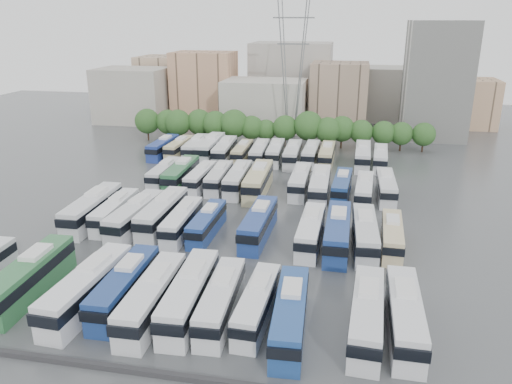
% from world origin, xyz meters
% --- Properties ---
extents(ground, '(220.00, 220.00, 0.00)m').
position_xyz_m(ground, '(0.00, 0.00, 0.00)').
color(ground, '#424447').
rests_on(ground, ground).
extents(parapet, '(56.00, 0.50, 0.50)m').
position_xyz_m(parapet, '(0.00, -33.00, 0.25)').
color(parapet, '#2D2D30').
rests_on(parapet, ground).
extents(tree_line, '(65.58, 7.46, 7.94)m').
position_xyz_m(tree_line, '(-2.25, 42.06, 4.26)').
color(tree_line, black).
rests_on(tree_line, ground).
extents(city_buildings, '(102.00, 35.00, 20.00)m').
position_xyz_m(city_buildings, '(-7.46, 71.86, 7.87)').
color(city_buildings, '#9E998E').
rests_on(city_buildings, ground).
extents(apartment_tower, '(14.00, 14.00, 26.00)m').
position_xyz_m(apartment_tower, '(34.00, 58.00, 13.00)').
color(apartment_tower, silver).
rests_on(apartment_tower, ground).
extents(electricity_pylon, '(9.00, 6.91, 33.83)m').
position_xyz_m(electricity_pylon, '(2.00, 50.00, 18.66)').
color(electricity_pylon, slate).
rests_on(electricity_pylon, ground).
extents(bus_r0_s2, '(3.43, 13.51, 4.21)m').
position_xyz_m(bus_r0_s2, '(-14.98, -23.89, 2.07)').
color(bus_r0_s2, '#2E6B3C').
rests_on(bus_r0_s2, ground).
extents(bus_r0_s4, '(3.51, 13.51, 4.20)m').
position_xyz_m(bus_r0_s4, '(-8.14, -24.77, 2.06)').
color(bus_r0_s4, silver).
rests_on(bus_r0_s4, ground).
extents(bus_r0_s5, '(2.99, 12.52, 3.91)m').
position_xyz_m(bus_r0_s5, '(-4.90, -23.53, 1.92)').
color(bus_r0_s5, navy).
rests_on(bus_r0_s5, ground).
extents(bus_r0_s6, '(3.04, 12.79, 4.00)m').
position_xyz_m(bus_r0_s6, '(-1.47, -24.99, 1.96)').
color(bus_r0_s6, silver).
rests_on(bus_r0_s6, ground).
extents(bus_r0_s7, '(3.38, 13.12, 4.08)m').
position_xyz_m(bus_r0_s7, '(1.82, -23.93, 2.00)').
color(bus_r0_s7, silver).
rests_on(bus_r0_s7, ground).
extents(bus_r0_s8, '(3.02, 11.96, 3.73)m').
position_xyz_m(bus_r0_s8, '(4.91, -24.06, 1.83)').
color(bus_r0_s8, silver).
rests_on(bus_r0_s8, ground).
extents(bus_r0_s9, '(2.83, 11.21, 3.49)m').
position_xyz_m(bus_r0_s9, '(8.31, -23.81, 1.71)').
color(bus_r0_s9, silver).
rests_on(bus_r0_s9, ground).
extents(bus_r0_s10, '(3.32, 12.54, 3.90)m').
position_xyz_m(bus_r0_s10, '(11.57, -25.29, 1.91)').
color(bus_r0_s10, navy).
rests_on(bus_r0_s10, ground).
extents(bus_r0_s12, '(3.36, 12.67, 3.94)m').
position_xyz_m(bus_r0_s12, '(18.20, -23.99, 1.93)').
color(bus_r0_s12, silver).
rests_on(bus_r0_s12, ground).
extents(bus_r0_s13, '(2.79, 12.64, 3.96)m').
position_xyz_m(bus_r0_s13, '(21.47, -23.48, 1.95)').
color(bus_r0_s13, silver).
rests_on(bus_r0_s13, ground).
extents(bus_r1_s1, '(3.24, 13.47, 4.21)m').
position_xyz_m(bus_r1_s1, '(-18.13, -5.32, 2.06)').
color(bus_r1_s1, silver).
rests_on(bus_r1_s1, ground).
extents(bus_r1_s2, '(2.83, 11.56, 3.61)m').
position_xyz_m(bus_r1_s2, '(-15.01, -4.97, 1.77)').
color(bus_r1_s2, silver).
rests_on(bus_r1_s2, ground).
extents(bus_r1_s3, '(3.42, 12.85, 3.99)m').
position_xyz_m(bus_r1_s3, '(-11.45, -6.38, 1.96)').
color(bus_r1_s3, silver).
rests_on(bus_r1_s3, ground).
extents(bus_r1_s4, '(2.97, 13.00, 4.07)m').
position_xyz_m(bus_r1_s4, '(-8.27, -4.84, 2.00)').
color(bus_r1_s4, silver).
rests_on(bus_r1_s4, ground).
extents(bus_r1_s5, '(2.67, 11.43, 3.57)m').
position_xyz_m(bus_r1_s5, '(-4.99, -6.48, 1.75)').
color(bus_r1_s5, silver).
rests_on(bus_r1_s5, ground).
extents(bus_r1_s6, '(2.56, 10.90, 3.41)m').
position_xyz_m(bus_r1_s6, '(-1.70, -6.20, 1.67)').
color(bus_r1_s6, navy).
rests_on(bus_r1_s6, ground).
extents(bus_r1_s8, '(3.05, 12.60, 3.93)m').
position_xyz_m(bus_r1_s8, '(4.97, -5.66, 1.93)').
color(bus_r1_s8, navy).
rests_on(bus_r1_s8, ground).
extents(bus_r1_s10, '(2.88, 12.13, 3.79)m').
position_xyz_m(bus_r1_s10, '(11.67, -6.54, 1.86)').
color(bus_r1_s10, silver).
rests_on(bus_r1_s10, ground).
extents(bus_r1_s11, '(2.94, 13.24, 4.15)m').
position_xyz_m(bus_r1_s11, '(14.93, -6.67, 2.04)').
color(bus_r1_s11, navy).
rests_on(bus_r1_s11, ground).
extents(bus_r1_s12, '(3.23, 12.64, 3.93)m').
position_xyz_m(bus_r1_s12, '(18.21, -6.32, 1.93)').
color(bus_r1_s12, silver).
rests_on(bus_r1_s12, ground).
extents(bus_r1_s13, '(2.80, 11.16, 3.48)m').
position_xyz_m(bus_r1_s13, '(21.44, -5.78, 1.71)').
color(bus_r1_s13, '#CFBC8E').
rests_on(bus_r1_s13, ground).
extents(bus_r2_s2, '(2.60, 11.35, 3.55)m').
position_xyz_m(bus_r2_s2, '(-14.85, 13.02, 1.74)').
color(bus_r2_s2, silver).
rests_on(bus_r2_s2, ground).
extents(bus_r2_s3, '(3.04, 12.83, 4.01)m').
position_xyz_m(bus_r2_s3, '(-11.68, 12.54, 1.97)').
color(bus_r2_s3, '#2C683D').
rests_on(bus_r2_s3, ground).
extents(bus_r2_s4, '(2.59, 11.16, 3.49)m').
position_xyz_m(bus_r2_s4, '(-8.16, 12.00, 1.71)').
color(bus_r2_s4, silver).
rests_on(bus_r2_s4, ground).
extents(bus_r2_s5, '(2.89, 11.54, 3.60)m').
position_xyz_m(bus_r2_s5, '(-5.06, 12.26, 1.77)').
color(bus_r2_s5, silver).
rests_on(bus_r2_s5, ground).
extents(bus_r2_s6, '(3.10, 12.49, 3.89)m').
position_xyz_m(bus_r2_s6, '(-1.77, 11.78, 1.91)').
color(bus_r2_s6, silver).
rests_on(bus_r2_s6, ground).
extents(bus_r2_s7, '(3.29, 13.67, 4.27)m').
position_xyz_m(bus_r2_s7, '(1.73, 10.97, 2.10)').
color(bus_r2_s7, '#C4BA87').
rests_on(bus_r2_s7, ground).
extents(bus_r2_s9, '(2.65, 12.06, 3.78)m').
position_xyz_m(bus_r2_s9, '(8.21, 12.79, 1.86)').
color(bus_r2_s9, silver).
rests_on(bus_r2_s9, ground).
extents(bus_r2_s10, '(2.92, 12.84, 4.02)m').
position_xyz_m(bus_r2_s10, '(11.52, 10.93, 1.97)').
color(bus_r2_s10, silver).
rests_on(bus_r2_s10, ground).
extents(bus_r2_s11, '(3.09, 11.56, 3.59)m').
position_xyz_m(bus_r2_s11, '(14.87, 11.90, 1.76)').
color(bus_r2_s11, navy).
rests_on(bus_r2_s11, ground).
extents(bus_r2_s12, '(3.04, 11.47, 3.57)m').
position_xyz_m(bus_r2_s12, '(18.27, 10.62, 1.75)').
color(bus_r2_s12, silver).
rests_on(bus_r2_s12, ground).
extents(bus_r2_s13, '(2.84, 11.89, 3.71)m').
position_xyz_m(bus_r2_s13, '(21.61, 12.61, 1.82)').
color(bus_r2_s13, silver).
rests_on(bus_r2_s13, ground).
extents(bus_r3_s0, '(2.91, 11.89, 3.71)m').
position_xyz_m(bus_r3_s0, '(-21.45, 29.61, 1.82)').
color(bus_r3_s0, navy).
rests_on(bus_r3_s0, ground).
extents(bus_r3_s1, '(2.85, 11.25, 3.50)m').
position_xyz_m(bus_r3_s1, '(-18.27, 30.30, 1.72)').
color(bus_r3_s1, beige).
rests_on(bus_r3_s1, ground).
extents(bus_r3_s2, '(3.13, 12.28, 3.82)m').
position_xyz_m(bus_r3_s2, '(-14.81, 30.51, 1.88)').
color(bus_r3_s2, silver).
rests_on(bus_r3_s2, ground).
extents(bus_r3_s3, '(3.17, 13.62, 4.26)m').
position_xyz_m(bus_r3_s3, '(-11.67, 30.25, 2.09)').
color(bus_r3_s3, silver).
rests_on(bus_r3_s3, ground).
extents(bus_r3_s4, '(3.42, 12.86, 3.99)m').
position_xyz_m(bus_r3_s4, '(-8.42, 28.91, 1.96)').
color(bus_r3_s4, silver).
rests_on(bus_r3_s4, ground).
extents(bus_r3_s5, '(2.50, 10.97, 3.44)m').
position_xyz_m(bus_r3_s5, '(-5.00, 29.44, 1.69)').
color(bus_r3_s5, '#C2B486').
rests_on(bus_r3_s5, ground).
extents(bus_r3_s6, '(3.13, 12.01, 3.73)m').
position_xyz_m(bus_r3_s6, '(-1.47, 28.95, 1.83)').
color(bus_r3_s6, silver).
rests_on(bus_r3_s6, ground).
extents(bus_r3_s7, '(3.09, 11.95, 3.72)m').
position_xyz_m(bus_r3_s7, '(1.49, 29.99, 1.83)').
color(bus_r3_s7, silver).
rests_on(bus_r3_s7, ground).
extents(bus_r3_s8, '(2.94, 12.26, 3.83)m').
position_xyz_m(bus_r3_s8, '(4.98, 28.99, 1.88)').
color(bus_r3_s8, silver).
rests_on(bus_r3_s8, ground).
extents(bus_r3_s9, '(2.73, 11.66, 3.65)m').
position_xyz_m(bus_r3_s9, '(8.35, 30.44, 1.79)').
color(bus_r3_s9, silver).
rests_on(bus_r3_s9, ground).
extents(bus_r3_s10, '(2.68, 11.69, 3.66)m').
position_xyz_m(bus_r3_s10, '(11.44, 30.12, 1.80)').
color(bus_r3_s10, '#C4B687').
rests_on(bus_r3_s10, ground).
extents(bus_r3_s12, '(3.04, 12.92, 4.04)m').
position_xyz_m(bus_r3_s12, '(18.15, 30.02, 1.98)').
color(bus_r3_s12, silver).
rests_on(bus_r3_s12, ground).
extents(bus_r3_s13, '(3.04, 11.68, 3.63)m').
position_xyz_m(bus_r3_s13, '(21.40, 29.94, 1.78)').
color(bus_r3_s13, silver).
rests_on(bus_r3_s13, ground).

